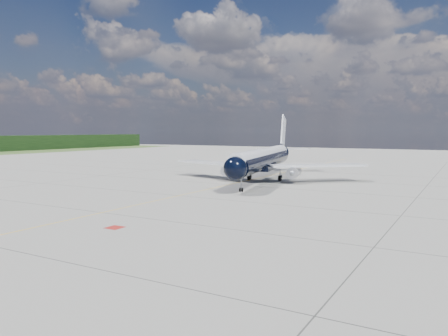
{
  "coord_description": "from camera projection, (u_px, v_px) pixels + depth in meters",
  "views": [
    {
      "loc": [
        36.62,
        -40.77,
        9.37
      ],
      "look_at": [
        5.66,
        13.27,
        4.0
      ],
      "focal_mm": 35.0,
      "sensor_mm": 36.0,
      "label": 1
    }
  ],
  "objects": [
    {
      "name": "ground",
      "position": [
        243.0,
        182.0,
        80.12
      ],
      "size": [
        320.0,
        320.0,
        0.0
      ],
      "primitive_type": "plane",
      "color": "gray",
      "rests_on": "ground"
    },
    {
      "name": "taxiway_centerline",
      "position": [
        229.0,
        184.0,
        75.8
      ],
      "size": [
        0.16,
        160.0,
        0.01
      ],
      "primitive_type": "cube",
      "color": "#ECB00C",
      "rests_on": "ground"
    },
    {
      "name": "red_marking",
      "position": [
        115.0,
        228.0,
        42.18
      ],
      "size": [
        1.6,
        1.6,
        0.01
      ],
      "primitive_type": "cube",
      "color": "maroon",
      "rests_on": "ground"
    },
    {
      "name": "main_airliner",
      "position": [
        265.0,
        159.0,
        82.04
      ],
      "size": [
        36.41,
        44.92,
        13.09
      ],
      "rotation": [
        0.0,
        0.0,
        0.21
      ],
      "color": "black",
      "rests_on": "ground"
    }
  ]
}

